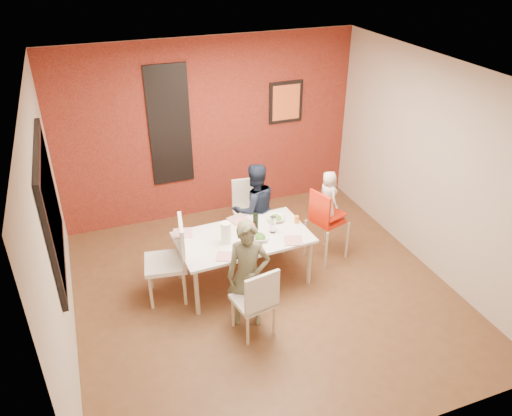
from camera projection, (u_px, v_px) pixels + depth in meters
name	position (u px, v px, depth m)	size (l,w,h in m)	color
ground	(264.00, 292.00, 6.23)	(4.50, 4.50, 0.00)	brown
ceiling	(267.00, 76.00, 4.90)	(4.50, 4.50, 0.02)	white
wall_back	(210.00, 130.00, 7.40)	(4.50, 0.02, 2.70)	beige
wall_front	(375.00, 330.00, 3.73)	(4.50, 0.02, 2.70)	beige
wall_left	(52.00, 235.00, 4.88)	(0.02, 4.50, 2.70)	beige
wall_right	(432.00, 167.00, 6.25)	(0.02, 4.50, 2.70)	beige
brick_accent_wall	(210.00, 130.00, 7.38)	(4.50, 0.02, 2.70)	maroon
picture_window_frame	(50.00, 208.00, 4.95)	(0.05, 1.70, 1.30)	black
picture_window_pane	(52.00, 207.00, 4.95)	(0.02, 1.55, 1.15)	black
glassblock_strip	(170.00, 126.00, 7.11)	(0.55, 0.03, 1.70)	silver
glassblock_surround	(170.00, 126.00, 7.11)	(0.60, 0.03, 1.76)	black
art_print_frame	(286.00, 102.00, 7.58)	(0.54, 0.03, 0.64)	black
art_print_canvas	(286.00, 102.00, 7.57)	(0.44, 0.01, 0.54)	orange
dining_table	(243.00, 240.00, 6.14)	(1.66, 0.98, 0.67)	white
chair_near	(257.00, 299.00, 5.35)	(0.47, 0.47, 0.89)	silver
chair_far	(249.00, 208.00, 7.01)	(0.47, 0.47, 0.94)	silver
chair_left	(173.00, 256.00, 5.90)	(0.55, 0.55, 1.04)	white
high_chair	(325.00, 219.00, 6.58)	(0.54, 0.54, 1.03)	red
child_near	(248.00, 275.00, 5.46)	(0.48, 0.31, 1.31)	#5D5C42
child_far	(255.00, 209.00, 6.75)	(0.63, 0.49, 1.30)	black
toddler	(328.00, 196.00, 6.44)	(0.33, 0.22, 0.68)	beige
plate_near_left	(225.00, 256.00, 5.73)	(0.20, 0.20, 0.01)	silver
plate_far_mid	(239.00, 219.00, 6.45)	(0.23, 0.23, 0.01)	silver
plate_near_right	(293.00, 241.00, 6.01)	(0.22, 0.22, 0.01)	silver
plate_far_left	(183.00, 233.00, 6.16)	(0.23, 0.23, 0.01)	white
salad_bowl_a	(259.00, 237.00, 6.04)	(0.23, 0.23, 0.06)	white
salad_bowl_b	(276.00, 219.00, 6.42)	(0.23, 0.23, 0.06)	white
wine_bottle	(256.00, 223.00, 6.13)	(0.07, 0.07, 0.26)	black
wine_glass_a	(252.00, 236.00, 5.92)	(0.08, 0.08, 0.22)	white
wine_glass_b	(273.00, 225.00, 6.14)	(0.08, 0.08, 0.22)	white
paper_towel_roll	(226.00, 233.00, 5.92)	(0.12, 0.12, 0.27)	white
condiment_red	(254.00, 228.00, 6.13)	(0.04, 0.04, 0.15)	red
condiment_green	(251.00, 230.00, 6.11)	(0.03, 0.03, 0.13)	#317C29
condiment_brown	(246.00, 228.00, 6.14)	(0.04, 0.04, 0.14)	brown
sippy_cup	(297.00, 219.00, 6.36)	(0.06, 0.06, 0.10)	orange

